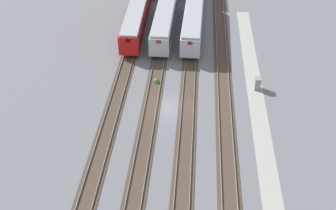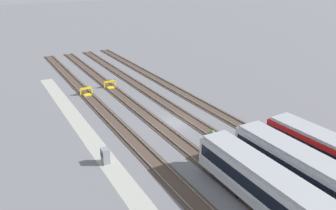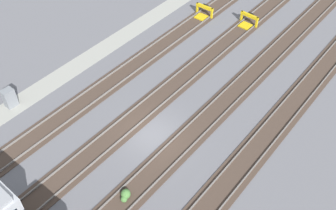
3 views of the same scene
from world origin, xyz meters
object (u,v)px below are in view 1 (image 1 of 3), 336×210
at_px(subway_car_front_row_centre, 136,18).
at_px(subway_car_front_row_rightmost, 165,19).
at_px(weed_clump, 156,81).
at_px(subway_car_front_row_left_inner, 193,20).
at_px(electrical_cabinet, 257,84).

bearing_deg(subway_car_front_row_centre, subway_car_front_row_rightmost, -90.00).
height_order(subway_car_front_row_centre, subway_car_front_row_rightmost, same).
distance_m(subway_car_front_row_centre, weed_clump, 14.93).
distance_m(subway_car_front_row_left_inner, weed_clump, 14.86).
relative_size(subway_car_front_row_rightmost, weed_clump, 19.60).
xyz_separation_m(subway_car_front_row_centre, subway_car_front_row_rightmost, (0.00, -4.47, 0.00)).
xyz_separation_m(subway_car_front_row_centre, weed_clump, (-14.11, -4.55, -1.80)).
bearing_deg(electrical_cabinet, subway_car_front_row_rightmost, 41.73).
distance_m(subway_car_front_row_left_inner, subway_car_front_row_rightmost, 4.38).
xyz_separation_m(subway_car_front_row_rightmost, weed_clump, (-14.11, -0.08, -1.80)).
relative_size(subway_car_front_row_centre, subway_car_front_row_rightmost, 1.00).
distance_m(subway_car_front_row_left_inner, electrical_cabinet, 16.90).
bearing_deg(subway_car_front_row_left_inner, subway_car_front_row_rightmost, 90.00).
height_order(subway_car_front_row_rightmost, electrical_cabinet, subway_car_front_row_rightmost).
bearing_deg(weed_clump, subway_car_front_row_centre, 17.86).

